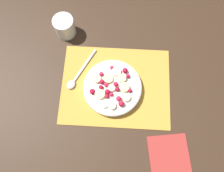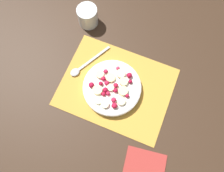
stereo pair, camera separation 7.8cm
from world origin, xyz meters
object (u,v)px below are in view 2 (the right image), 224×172
(spoon, at_px, (82,67))
(drinking_glass, at_px, (88,16))
(fruit_bowl, at_px, (112,87))
(napkin, at_px, (144,171))

(spoon, xyz_separation_m, drinking_glass, (0.06, -0.20, 0.03))
(drinking_glass, bearing_deg, fruit_bowl, 130.48)
(napkin, bearing_deg, drinking_glass, -48.50)
(fruit_bowl, height_order, spoon, fruit_bowl)
(fruit_bowl, distance_m, napkin, 0.31)
(spoon, relative_size, drinking_glass, 2.19)
(fruit_bowl, height_order, napkin, fruit_bowl)
(spoon, height_order, drinking_glass, drinking_glass)
(drinking_glass, distance_m, napkin, 0.62)
(spoon, relative_size, napkin, 1.12)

